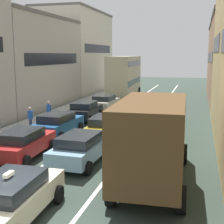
# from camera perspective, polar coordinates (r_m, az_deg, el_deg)

# --- Properties ---
(sidewalk_left) EXTENTS (2.60, 64.00, 0.14)m
(sidewalk_left) POSITION_cam_1_polar(r_m,az_deg,el_deg) (31.15, -8.15, 0.21)
(sidewalk_left) COLOR #ACACAC
(sidewalk_left) RESTS_ON ground
(lane_stripe_left) EXTENTS (0.16, 60.00, 0.01)m
(lane_stripe_left) POSITION_cam_1_polar(r_m,az_deg,el_deg) (29.58, 0.81, -0.33)
(lane_stripe_left) COLOR silver
(lane_stripe_left) RESTS_ON ground
(lane_stripe_right) EXTENTS (0.16, 60.00, 0.01)m
(lane_stripe_right) POSITION_cam_1_polar(r_m,az_deg,el_deg) (28.95, 7.35, -0.64)
(lane_stripe_right) COLOR silver
(lane_stripe_right) RESTS_ON ground
(building_row_left) EXTENTS (7.20, 43.90, 11.31)m
(building_row_left) POSITION_cam_1_polar(r_m,az_deg,el_deg) (34.94, -15.14, 9.65)
(building_row_left) COLOR #B2ADA3
(building_row_left) RESTS_ON ground
(removalist_box_truck) EXTENTS (2.92, 7.78, 3.58)m
(removalist_box_truck) POSITION_cam_1_polar(r_m,az_deg,el_deg) (13.35, 7.21, -4.39)
(removalist_box_truck) COLOR #B7B29E
(removalist_box_truck) RESTS_ON ground
(taxi_centre_lane_front) EXTENTS (2.18, 4.36, 1.66)m
(taxi_centre_lane_front) POSITION_cam_1_polar(r_m,az_deg,el_deg) (11.25, -16.84, -13.86)
(taxi_centre_lane_front) COLOR beige
(taxi_centre_lane_front) RESTS_ON ground
(sedan_centre_lane_second) EXTENTS (2.19, 4.36, 1.49)m
(sedan_centre_lane_second) POSITION_cam_1_polar(r_m,az_deg,el_deg) (16.17, -5.41, -6.14)
(sedan_centre_lane_second) COLOR #759EB7
(sedan_centre_lane_second) RESTS_ON ground
(wagon_left_lane_second) EXTENTS (2.15, 4.34, 1.49)m
(wagon_left_lane_second) POSITION_cam_1_polar(r_m,az_deg,el_deg) (17.50, -15.19, -5.20)
(wagon_left_lane_second) COLOR #A51E1E
(wagon_left_lane_second) RESTS_ON ground
(hatchback_centre_lane_third) EXTENTS (2.19, 4.36, 1.49)m
(hatchback_centre_lane_third) POSITION_cam_1_polar(r_m,az_deg,el_deg) (20.64, -1.04, -2.57)
(hatchback_centre_lane_third) COLOR #B29319
(hatchback_centre_lane_third) RESTS_ON ground
(sedan_left_lane_third) EXTENTS (2.27, 4.40, 1.49)m
(sedan_left_lane_third) POSITION_cam_1_polar(r_m,az_deg,el_deg) (21.84, -9.33, -2.01)
(sedan_left_lane_third) COLOR #194C8C
(sedan_left_lane_third) RESTS_ON ground
(coupe_centre_lane_fourth) EXTENTS (2.21, 4.37, 1.49)m
(coupe_centre_lane_fourth) POSITION_cam_1_polar(r_m,az_deg,el_deg) (25.56, 2.49, -0.16)
(coupe_centre_lane_fourth) COLOR silver
(coupe_centre_lane_fourth) RESTS_ON ground
(sedan_left_lane_fourth) EXTENTS (2.15, 4.34, 1.49)m
(sedan_left_lane_fourth) POSITION_cam_1_polar(r_m,az_deg,el_deg) (26.92, -4.71, 0.33)
(sedan_left_lane_fourth) COLOR black
(sedan_left_lane_fourth) RESTS_ON ground
(sedan_centre_lane_fifth) EXTENTS (2.10, 4.32, 1.49)m
(sedan_centre_lane_fifth) POSITION_cam_1_polar(r_m,az_deg,el_deg) (30.97, 5.03, 1.58)
(sedan_centre_lane_fifth) COLOR gray
(sedan_centre_lane_fifth) RESTS_ON ground
(sedan_left_lane_fifth) EXTENTS (2.17, 4.35, 1.49)m
(sedan_left_lane_fifth) POSITION_cam_1_polar(r_m,az_deg,el_deg) (31.27, -1.26, 1.69)
(sedan_left_lane_fifth) COLOR beige
(sedan_left_lane_fifth) RESTS_ON ground
(sedan_right_lane_behind_truck) EXTENTS (2.18, 4.36, 1.49)m
(sedan_right_lane_behind_truck) POSITION_cam_1_polar(r_m,az_deg,el_deg) (20.51, 9.18, -2.78)
(sedan_right_lane_behind_truck) COLOR #19592D
(sedan_right_lane_behind_truck) RESTS_ON ground
(wagon_right_lane_far) EXTENTS (2.12, 4.33, 1.49)m
(wagon_right_lane_far) POSITION_cam_1_polar(r_m,az_deg,el_deg) (25.56, 9.81, -0.29)
(wagon_right_lane_far) COLOR #759EB7
(wagon_right_lane_far) RESTS_ON ground
(bus_mid_queue_primary) EXTENTS (3.15, 10.60, 5.06)m
(bus_mid_queue_primary) POSITION_cam_1_polar(r_m,az_deg,el_deg) (40.16, 2.19, 6.42)
(bus_mid_queue_primary) COLOR #BFB793
(bus_mid_queue_primary) RESTS_ON ground
(pedestrian_near_kerb) EXTENTS (0.43, 0.39, 1.66)m
(pedestrian_near_kerb) POSITION_cam_1_polar(r_m,az_deg,el_deg) (26.32, -10.88, 0.29)
(pedestrian_near_kerb) COLOR #262D47
(pedestrian_near_kerb) RESTS_ON ground
(pedestrian_mid_sidewalk) EXTENTS (0.38, 0.44, 1.66)m
(pedestrian_mid_sidewalk) POSITION_cam_1_polar(r_m,az_deg,el_deg) (23.65, -13.94, -0.89)
(pedestrian_mid_sidewalk) COLOR #262D47
(pedestrian_mid_sidewalk) RESTS_ON ground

